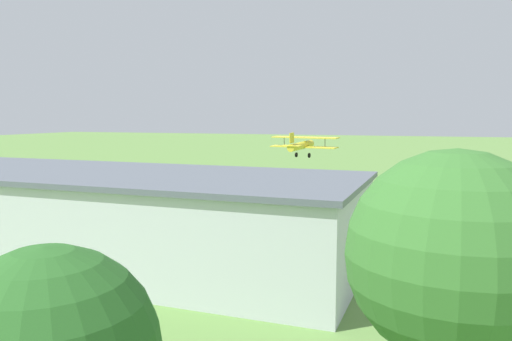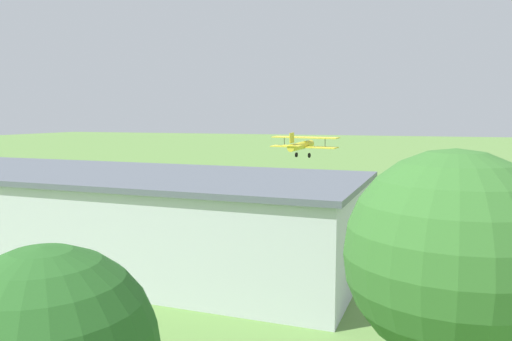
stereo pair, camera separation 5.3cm
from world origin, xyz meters
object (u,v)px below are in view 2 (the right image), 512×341
(person_near_hangar_door, at_px, (355,216))
(tree_at_field_edge, at_px, (452,257))
(hangar, at_px, (99,215))
(person_walking_on_apron, at_px, (384,230))
(biplane, at_px, (302,144))
(car_green, at_px, (13,204))

(person_near_hangar_door, relative_size, tree_at_field_edge, 0.17)
(hangar, xyz_separation_m, person_walking_on_apron, (-19.37, -12.91, -2.46))
(biplane, bearing_deg, tree_at_field_edge, 108.26)
(biplane, xyz_separation_m, person_walking_on_apron, (-12.38, 20.86, -5.96))
(car_green, distance_m, person_walking_on_apron, 40.10)
(hangar, relative_size, person_near_hangar_door, 23.06)
(hangar, height_order, tree_at_field_edge, tree_at_field_edge)
(car_green, bearing_deg, tree_at_field_edge, 147.16)
(biplane, relative_size, person_near_hangar_door, 5.74)
(hangar, bearing_deg, biplane, -101.69)
(biplane, height_order, person_near_hangar_door, biplane)
(car_green, xyz_separation_m, person_walking_on_apron, (-40.10, -0.31, 0.03))
(hangar, xyz_separation_m, tree_at_field_edge, (-23.36, 15.85, 3.38))
(person_walking_on_apron, distance_m, person_near_hangar_door, 6.26)
(car_green, bearing_deg, biplane, -142.63)
(car_green, bearing_deg, hangar, 148.69)
(tree_at_field_edge, bearing_deg, biplane, -71.74)
(person_walking_on_apron, bearing_deg, biplane, -59.32)
(car_green, bearing_deg, person_near_hangar_door, -171.25)
(biplane, relative_size, person_walking_on_apron, 5.75)
(person_walking_on_apron, xyz_separation_m, person_near_hangar_door, (3.22, -5.37, 0.00))
(person_walking_on_apron, relative_size, person_near_hangar_door, 1.00)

